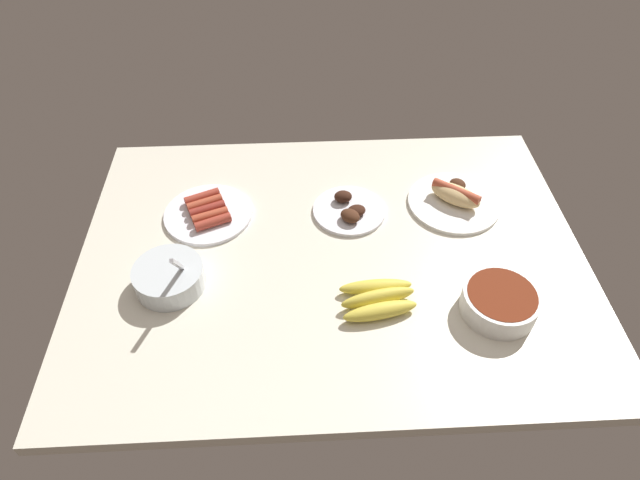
{
  "coord_description": "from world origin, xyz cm",
  "views": [
    {
      "loc": [
        -7.37,
        -89.37,
        96.0
      ],
      "look_at": [
        -2.76,
        1.33,
        3.0
      ],
      "focal_mm": 30.85,
      "sensor_mm": 36.0,
      "label": 1
    }
  ],
  "objects_px": {
    "banana_bunch": "(378,299)",
    "plate_grilled_meat": "(349,210)",
    "plate_sausages": "(208,212)",
    "bowl_coleslaw": "(169,276)",
    "bowl_chili": "(500,301)",
    "plate_hotdog_assembled": "(455,198)"
  },
  "relations": [
    {
      "from": "banana_bunch",
      "to": "plate_grilled_meat",
      "type": "height_order",
      "value": "same"
    },
    {
      "from": "plate_hotdog_assembled",
      "to": "plate_sausages",
      "type": "xyz_separation_m",
      "value": [
        -0.64,
        -0.01,
        -0.01
      ]
    },
    {
      "from": "plate_sausages",
      "to": "bowl_chili",
      "type": "xyz_separation_m",
      "value": [
        0.65,
        -0.33,
        0.02
      ]
    },
    {
      "from": "bowl_chili",
      "to": "bowl_coleslaw",
      "type": "xyz_separation_m",
      "value": [
        -0.72,
        0.11,
        -0.0
      ]
    },
    {
      "from": "banana_bunch",
      "to": "plate_grilled_meat",
      "type": "relative_size",
      "value": 0.91
    },
    {
      "from": "plate_grilled_meat",
      "to": "plate_sausages",
      "type": "distance_m",
      "value": 0.36
    },
    {
      "from": "plate_hotdog_assembled",
      "to": "bowl_coleslaw",
      "type": "distance_m",
      "value": 0.74
    },
    {
      "from": "plate_grilled_meat",
      "to": "banana_bunch",
      "type": "bearing_deg",
      "value": -83.03
    },
    {
      "from": "banana_bunch",
      "to": "bowl_coleslaw",
      "type": "height_order",
      "value": "bowl_coleslaw"
    },
    {
      "from": "bowl_coleslaw",
      "to": "plate_sausages",
      "type": "bearing_deg",
      "value": 74.53
    },
    {
      "from": "bowl_coleslaw",
      "to": "plate_grilled_meat",
      "type": "bearing_deg",
      "value": 27.35
    },
    {
      "from": "plate_hotdog_assembled",
      "to": "bowl_chili",
      "type": "relative_size",
      "value": 1.46
    },
    {
      "from": "plate_grilled_meat",
      "to": "bowl_coleslaw",
      "type": "relative_size",
      "value": 1.18
    },
    {
      "from": "plate_grilled_meat",
      "to": "plate_sausages",
      "type": "relative_size",
      "value": 0.83
    },
    {
      "from": "banana_bunch",
      "to": "bowl_chili",
      "type": "relative_size",
      "value": 1.04
    },
    {
      "from": "plate_sausages",
      "to": "banana_bunch",
      "type": "bearing_deg",
      "value": -37.61
    },
    {
      "from": "plate_sausages",
      "to": "plate_hotdog_assembled",
      "type": "bearing_deg",
      "value": 1.17
    },
    {
      "from": "plate_grilled_meat",
      "to": "bowl_chili",
      "type": "xyz_separation_m",
      "value": [
        0.29,
        -0.33,
        0.02
      ]
    },
    {
      "from": "plate_sausages",
      "to": "bowl_coleslaw",
      "type": "distance_m",
      "value": 0.24
    },
    {
      "from": "banana_bunch",
      "to": "plate_sausages",
      "type": "xyz_separation_m",
      "value": [
        -0.4,
        0.3,
        -0.01
      ]
    },
    {
      "from": "plate_hotdog_assembled",
      "to": "bowl_coleslaw",
      "type": "xyz_separation_m",
      "value": [
        -0.7,
        -0.24,
        0.01
      ]
    },
    {
      "from": "plate_grilled_meat",
      "to": "plate_sausages",
      "type": "bearing_deg",
      "value": 178.6
    }
  ]
}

